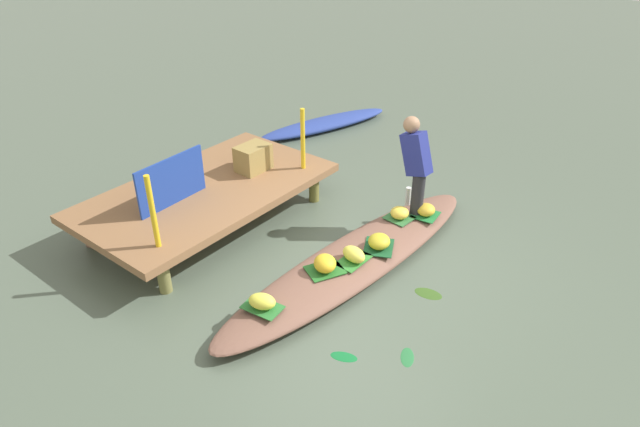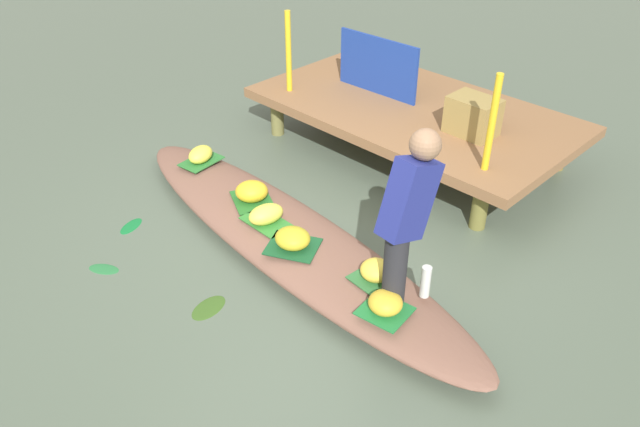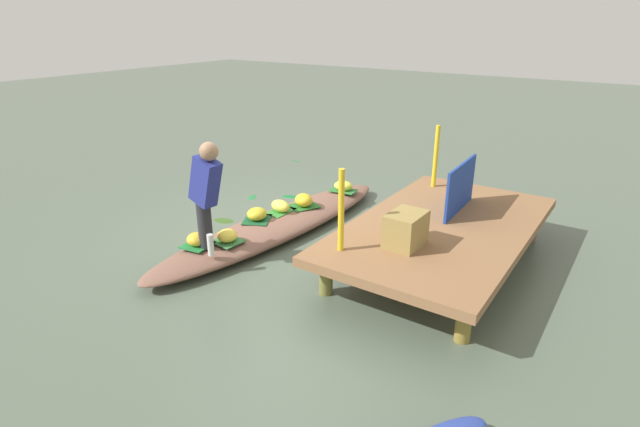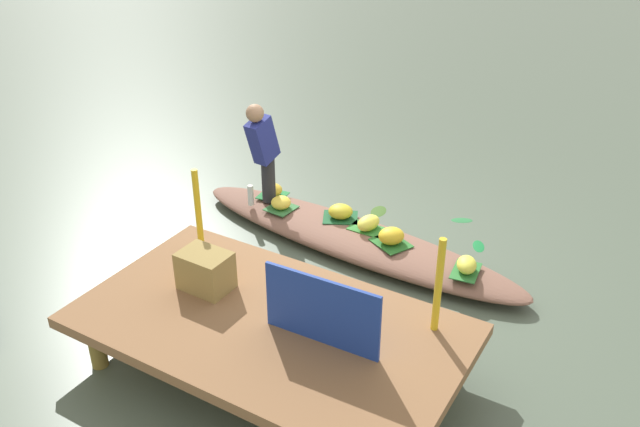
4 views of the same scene
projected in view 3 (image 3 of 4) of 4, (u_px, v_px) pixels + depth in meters
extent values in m
plane|color=#536251|center=(278.00, 233.00, 6.59)|extent=(40.00, 40.00, 0.00)
cube|color=#8D623F|center=(442.00, 228.00, 5.61)|extent=(3.20, 1.80, 0.10)
cylinder|color=olive|center=(426.00, 203.00, 7.06)|extent=(0.14, 0.14, 0.40)
cylinder|color=olive|center=(326.00, 276.00, 5.09)|extent=(0.14, 0.14, 0.40)
cylinder|color=brown|center=(532.00, 226.00, 6.31)|extent=(0.14, 0.14, 0.40)
cylinder|color=olive|center=(464.00, 321.00, 4.34)|extent=(0.14, 0.14, 0.40)
ellipsoid|color=brown|center=(278.00, 225.00, 6.55)|extent=(4.18, 1.17, 0.23)
cube|color=#276B28|center=(304.00, 206.00, 6.86)|extent=(0.49, 0.45, 0.01)
ellipsoid|color=yellow|center=(304.00, 200.00, 6.83)|extent=(0.36, 0.37, 0.18)
cube|color=#2C7432|center=(343.00, 190.00, 7.47)|extent=(0.30, 0.42, 0.01)
ellipsoid|color=#EBE648|center=(343.00, 186.00, 7.44)|extent=(0.28, 0.33, 0.15)
cube|color=#217737|center=(197.00, 245.00, 5.70)|extent=(0.35, 0.34, 0.01)
ellipsoid|color=gold|center=(197.00, 239.00, 5.67)|extent=(0.31, 0.30, 0.15)
cube|color=#338132|center=(281.00, 211.00, 6.67)|extent=(0.42, 0.26, 0.01)
ellipsoid|color=#EFE24D|center=(280.00, 206.00, 6.64)|extent=(0.25, 0.33, 0.16)
cube|color=#327039|center=(227.00, 241.00, 5.79)|extent=(0.33, 0.34, 0.01)
ellipsoid|color=yellow|center=(227.00, 236.00, 5.76)|extent=(0.24, 0.24, 0.15)
cube|color=#19522B|center=(257.00, 219.00, 6.41)|extent=(0.49, 0.47, 0.01)
ellipsoid|color=gold|center=(257.00, 214.00, 6.38)|extent=(0.35, 0.33, 0.16)
cylinder|color=#28282D|center=(205.00, 225.00, 5.56)|extent=(0.16, 0.16, 0.55)
cube|color=navy|center=(205.00, 181.00, 5.32)|extent=(0.21, 0.43, 0.58)
sphere|color=#9E7556|center=(209.00, 151.00, 5.13)|extent=(0.20, 0.20, 0.20)
cylinder|color=silver|center=(211.00, 245.00, 5.42)|extent=(0.07, 0.07, 0.25)
cube|color=#1D3B99|center=(461.00, 187.00, 5.86)|extent=(0.98, 0.06, 0.59)
cylinder|color=yellow|center=(436.00, 156.00, 6.67)|extent=(0.06, 0.06, 0.84)
cylinder|color=yellow|center=(341.00, 211.00, 4.82)|extent=(0.06, 0.06, 0.84)
cube|color=olive|center=(406.00, 229.00, 5.01)|extent=(0.45, 0.33, 0.35)
ellipsoid|color=#385B20|center=(224.00, 221.00, 6.97)|extent=(0.23, 0.33, 0.01)
ellipsoid|color=#3F6945|center=(295.00, 161.00, 9.80)|extent=(0.16, 0.24, 0.01)
ellipsoid|color=#167333|center=(290.00, 196.00, 7.91)|extent=(0.22, 0.29, 0.01)
ellipsoid|color=#29733C|center=(252.00, 197.00, 7.87)|extent=(0.28, 0.24, 0.01)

